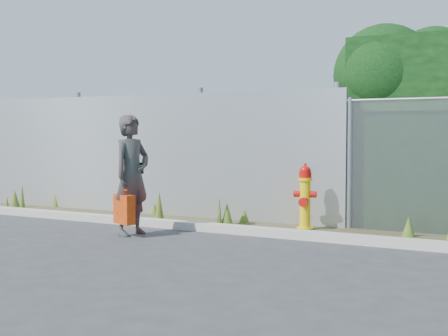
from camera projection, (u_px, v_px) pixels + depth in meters
ground at (191, 256)px, 7.56m from camera, size 80.00×80.00×0.00m
curb at (255, 231)px, 9.14m from camera, size 16.00×0.22×0.12m
weed_strip at (268, 222)px, 9.71m from camera, size 16.00×1.34×0.55m
corrugated_fence at (126, 154)px, 11.68m from camera, size 8.50×0.21×2.30m
fire_hydrant at (305, 198)px, 9.52m from camera, size 0.35×0.31×1.04m
woman at (132, 175)px, 9.12m from camera, size 0.51×0.70×1.76m
red_tote_bag at (124, 209)px, 8.96m from camera, size 0.38×0.14×0.50m
black_shoulder_bag at (136, 168)px, 9.25m from camera, size 0.22×0.09×0.17m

